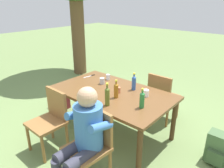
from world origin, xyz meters
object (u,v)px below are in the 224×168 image
at_px(dining_table, 112,96).
at_px(bottle_olive, 107,96).
at_px(cup_glass, 108,77).
at_px(person_in_white_shirt, 84,134).
at_px(cup_terracotta, 118,90).
at_px(backpack_by_far_side, 218,149).
at_px(chair_near_left, 51,118).
at_px(cup_steel, 102,81).
at_px(chair_far_right, 162,95).
at_px(bottle_green, 142,99).
at_px(bottle_amber, 116,90).
at_px(cup_white, 146,93).
at_px(backpack_by_near_side, 61,98).
at_px(table_knife, 90,76).
at_px(chair_near_right, 92,142).
at_px(bottle_blue, 134,83).

xyz_separation_m(dining_table, bottle_olive, (0.24, -0.38, 0.21)).
bearing_deg(bottle_olive, cup_glass, 131.22).
relative_size(person_in_white_shirt, cup_terracotta, 13.64).
bearing_deg(cup_glass, backpack_by_far_side, 1.61).
bearing_deg(chair_near_left, cup_steel, 85.08).
relative_size(cup_terracotta, backpack_by_far_side, 0.20).
relative_size(chair_far_right, person_in_white_shirt, 0.74).
bearing_deg(bottle_green, chair_near_left, -145.69).
distance_m(cup_terracotta, backpack_by_far_side, 1.54).
xyz_separation_m(chair_near_left, bottle_amber, (0.58, 0.71, 0.35)).
bearing_deg(cup_steel, bottle_green, -15.53).
bearing_deg(cup_white, backpack_by_near_side, -173.75).
xyz_separation_m(table_knife, backpack_by_near_side, (-0.58, -0.26, -0.52)).
height_order(chair_near_left, chair_far_right, same).
bearing_deg(chair_near_right, table_knife, 136.66).
height_order(cup_white, cup_terracotta, cup_white).
distance_m(bottle_amber, bottle_green, 0.44).
relative_size(bottle_blue, cup_glass, 2.91).
bearing_deg(chair_near_left, backpack_by_near_side, 137.92).
height_order(chair_near_right, backpack_by_far_side, chair_near_right).
height_order(person_in_white_shirt, cup_steel, person_in_white_shirt).
bearing_deg(chair_near_right, cup_terracotta, 110.08).
xyz_separation_m(dining_table, backpack_by_near_side, (-1.31, -0.01, -0.44)).
distance_m(bottle_olive, bottle_green, 0.45).
bearing_deg(table_knife, bottle_olive, -32.60).
xyz_separation_m(chair_near_right, backpack_by_near_side, (-1.73, 0.82, -0.28)).
bearing_deg(chair_near_left, bottle_green, 34.31).
relative_size(bottle_amber, backpack_by_far_side, 0.61).
bearing_deg(cup_steel, bottle_blue, 14.94).
relative_size(chair_near_right, bottle_olive, 2.80).
bearing_deg(cup_white, cup_terracotta, -157.38).
bearing_deg(bottle_blue, table_knife, -179.04).
bearing_deg(chair_far_right, backpack_by_far_side, -22.30).
height_order(dining_table, chair_far_right, chair_far_right).
relative_size(bottle_green, cup_white, 2.66).
xyz_separation_m(bottle_blue, backpack_by_far_side, (1.28, 0.12, -0.63)).
distance_m(person_in_white_shirt, bottle_amber, 0.87).
distance_m(chair_near_left, chair_far_right, 1.85).
relative_size(chair_near_right, table_knife, 3.62).
xyz_separation_m(chair_far_right, bottle_olive, (-0.16, -1.21, 0.37)).
distance_m(person_in_white_shirt, backpack_by_far_side, 1.77).
relative_size(table_knife, backpack_by_far_side, 0.56).
height_order(cup_white, cup_glass, cup_white).
bearing_deg(chair_far_right, cup_steel, -135.80).
distance_m(chair_far_right, person_in_white_shirt, 1.78).
xyz_separation_m(bottle_amber, bottle_blue, (0.03, 0.39, 0.00)).
relative_size(bottle_amber, cup_glass, 2.82).
xyz_separation_m(bottle_amber, cup_glass, (-0.56, 0.46, -0.07)).
xyz_separation_m(chair_near_right, chair_near_left, (-0.82, 0.00, 0.00)).
height_order(chair_near_left, cup_glass, chair_near_left).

